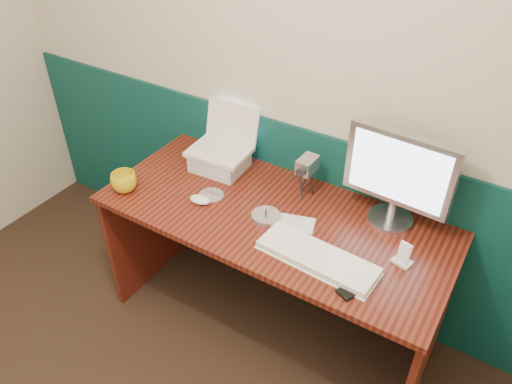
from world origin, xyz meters
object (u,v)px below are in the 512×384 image
Objects in this scene: desk at (272,273)px; mug at (124,182)px; laptop at (218,133)px; camcorder at (307,176)px; keyboard at (317,258)px; monitor at (398,178)px.

mug is at bearing -162.55° from desk.
camcorder is at bearing 0.32° from laptop.
laptop reaches higher than keyboard.
monitor reaches higher than keyboard.
laptop is at bearing 158.53° from keyboard.
camcorder is at bearing -172.09° from monitor.
monitor is at bearing 6.26° from camcorder.
camcorder is (-0.25, 0.37, 0.09)m from keyboard.
desk is at bearing 155.17° from keyboard.
monitor reaches higher than laptop.
monitor is (0.46, 0.24, 0.60)m from desk.
laptop reaches higher than desk.
laptop is 0.48m from camcorder.
desk is 13.15× the size of mug.
laptop is 0.82m from keyboard.
keyboard is (0.72, -0.34, -0.19)m from laptop.
monitor is 0.48m from keyboard.
monitor reaches higher than mug.
keyboard is 0.45m from camcorder.
desk is at bearing -26.34° from laptop.
desk is 0.52m from keyboard.
laptop is 0.59× the size of keyboard.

